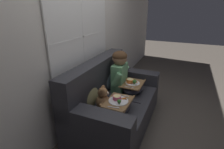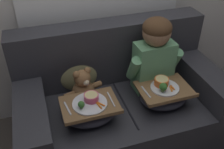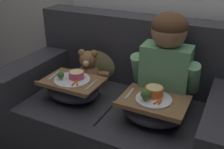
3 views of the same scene
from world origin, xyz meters
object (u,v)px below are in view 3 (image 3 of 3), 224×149
(throw_pillow_behind_child, at_px, (172,71))
(teddy_bear, at_px, (88,71))
(throw_pillow_behind_teddy, at_px, (100,57))
(lap_tray_child, at_px, (153,109))
(couch, at_px, (122,103))
(lap_tray_teddy, at_px, (73,89))
(child_figure, at_px, (167,57))

(throw_pillow_behind_child, distance_m, teddy_bear, 0.62)
(throw_pillow_behind_teddy, height_order, teddy_bear, throw_pillow_behind_teddy)
(throw_pillow_behind_teddy, height_order, lap_tray_child, throw_pillow_behind_teddy)
(couch, relative_size, lap_tray_teddy, 3.99)
(throw_pillow_behind_teddy, bearing_deg, child_figure, -17.12)
(teddy_bear, bearing_deg, lap_tray_teddy, -90.23)
(child_figure, bearing_deg, throw_pillow_behind_child, 90.01)
(teddy_bear, relative_size, lap_tray_teddy, 0.79)
(lap_tray_child, bearing_deg, couch, 145.23)
(throw_pillow_behind_teddy, xyz_separation_m, lap_tray_teddy, (0.00, -0.40, -0.09))
(couch, relative_size, child_figure, 2.57)
(throw_pillow_behind_child, distance_m, throw_pillow_behind_teddy, 0.59)
(throw_pillow_behind_teddy, bearing_deg, throw_pillow_behind_child, 0.00)
(throw_pillow_behind_teddy, height_order, child_figure, child_figure)
(teddy_bear, relative_size, lap_tray_child, 0.80)
(couch, xyz_separation_m, throw_pillow_behind_child, (0.30, 0.19, 0.25))
(child_figure, bearing_deg, lap_tray_teddy, -159.81)
(couch, height_order, lap_tray_child, couch)
(lap_tray_child, bearing_deg, lap_tray_teddy, -179.97)
(throw_pillow_behind_child, relative_size, lap_tray_child, 0.95)
(couch, distance_m, teddy_bear, 0.36)
(throw_pillow_behind_child, height_order, lap_tray_teddy, throw_pillow_behind_child)
(throw_pillow_behind_child, xyz_separation_m, child_figure, (0.00, -0.18, 0.17))
(throw_pillow_behind_child, xyz_separation_m, lap_tray_teddy, (-0.59, -0.40, -0.09))
(couch, distance_m, throw_pillow_behind_teddy, 0.43)
(couch, xyz_separation_m, lap_tray_child, (0.29, -0.20, 0.16))
(throw_pillow_behind_child, height_order, child_figure, child_figure)
(child_figure, xyz_separation_m, teddy_bear, (-0.59, -0.00, -0.22))
(lap_tray_child, bearing_deg, throw_pillow_behind_child, 89.85)
(throw_pillow_behind_child, bearing_deg, teddy_bear, -162.59)
(lap_tray_teddy, bearing_deg, lap_tray_child, 0.03)
(throw_pillow_behind_teddy, xyz_separation_m, teddy_bear, (0.00, -0.19, -0.05))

